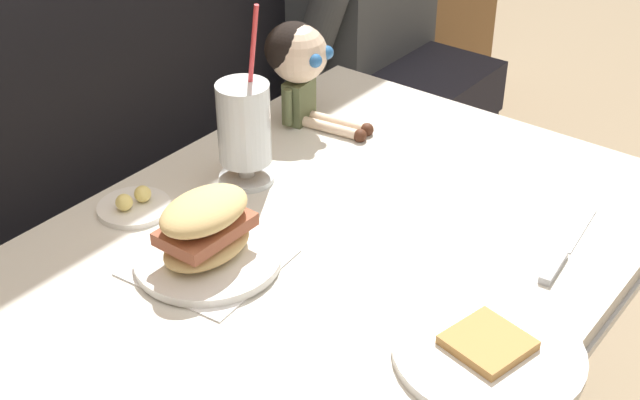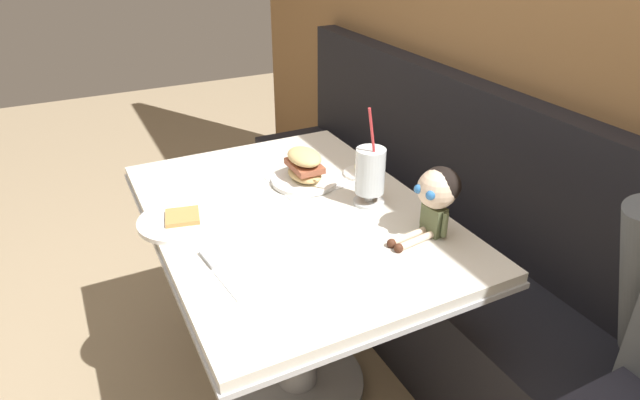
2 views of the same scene
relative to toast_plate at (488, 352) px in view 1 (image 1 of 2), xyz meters
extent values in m
cube|color=black|center=(0.08, 0.90, -0.52)|extent=(2.60, 0.48, 0.45)
cube|color=black|center=(0.08, 1.09, -0.02)|extent=(2.60, 0.10, 0.55)
cube|color=silver|center=(0.08, 0.31, -0.02)|extent=(1.10, 0.80, 0.03)
cube|color=#B7BABF|center=(0.08, 0.31, -0.05)|extent=(1.11, 0.81, 0.02)
cylinder|color=white|center=(0.00, 0.00, 0.00)|extent=(0.25, 0.25, 0.01)
cube|color=#B78447|center=(0.00, 0.00, 0.01)|extent=(0.11, 0.11, 0.01)
cylinder|color=silver|center=(0.14, 0.54, 0.00)|extent=(0.10, 0.10, 0.01)
cylinder|color=silver|center=(0.14, 0.54, 0.02)|extent=(0.03, 0.03, 0.03)
cylinder|color=silver|center=(0.14, 0.54, 0.10)|extent=(0.09, 0.09, 0.14)
cylinder|color=brown|center=(0.14, 0.54, 0.09)|extent=(0.08, 0.08, 0.12)
cylinder|color=#DB383D|center=(0.16, 0.54, 0.20)|extent=(0.01, 0.04, 0.22)
cube|color=white|center=(-0.07, 0.43, -0.01)|extent=(0.22, 0.22, 0.00)
cylinder|color=white|center=(-0.07, 0.43, 0.00)|extent=(0.22, 0.22, 0.01)
ellipsoid|color=tan|center=(-0.07, 0.43, 0.03)|extent=(0.15, 0.10, 0.04)
cube|color=#995138|center=(-0.07, 0.43, 0.05)|extent=(0.14, 0.09, 0.02)
ellipsoid|color=tan|center=(-0.07, 0.43, 0.09)|extent=(0.15, 0.10, 0.04)
cylinder|color=white|center=(-0.04, 0.63, 0.00)|extent=(0.12, 0.12, 0.01)
sphere|color=#F4E07A|center=(-0.06, 0.63, 0.02)|extent=(0.03, 0.03, 0.03)
sphere|color=#F4E07A|center=(-0.02, 0.62, 0.02)|extent=(0.03, 0.03, 0.03)
cube|color=silver|center=(0.35, 0.03, -0.01)|extent=(0.14, 0.04, 0.00)
cube|color=#B2B5BA|center=(0.23, 0.01, 0.00)|extent=(0.09, 0.03, 0.01)
cube|color=#5B6642|center=(0.37, 0.61, 0.03)|extent=(0.07, 0.05, 0.08)
sphere|color=beige|center=(0.37, 0.61, 0.13)|extent=(0.11, 0.11, 0.11)
ellipsoid|color=black|center=(0.37, 0.63, 0.14)|extent=(0.13, 0.12, 0.10)
sphere|color=#2D6BB2|center=(0.36, 0.56, 0.14)|extent=(0.03, 0.03, 0.03)
sphere|color=#2D6BB2|center=(0.40, 0.57, 0.14)|extent=(0.03, 0.03, 0.03)
cylinder|color=beige|center=(0.37, 0.53, 0.00)|extent=(0.04, 0.12, 0.02)
cylinder|color=beige|center=(0.40, 0.54, 0.00)|extent=(0.04, 0.12, 0.02)
sphere|color=#4C2819|center=(0.38, 0.47, 0.00)|extent=(0.03, 0.03, 0.03)
sphere|color=#4C2819|center=(0.41, 0.48, 0.00)|extent=(0.03, 0.03, 0.03)
cylinder|color=#5B6642|center=(0.33, 0.61, 0.04)|extent=(0.02, 0.02, 0.07)
cylinder|color=#5B6642|center=(0.41, 0.62, 0.04)|extent=(0.02, 0.02, 0.07)
cube|color=#23232D|center=(1.04, 0.75, -0.23)|extent=(0.34, 0.36, 0.14)
cylinder|color=#4C5156|center=(0.81, 0.88, 0.02)|extent=(0.09, 0.25, 0.48)
camera|label=1|loc=(-0.80, -0.34, 0.77)|focal=48.83mm
camera|label=2|loc=(1.38, -0.25, 0.79)|focal=30.37mm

